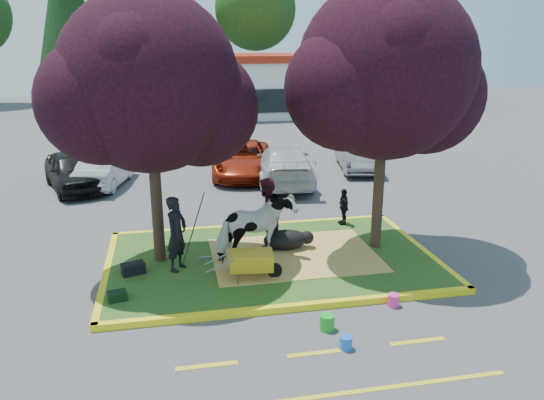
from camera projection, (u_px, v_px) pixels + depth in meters
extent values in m
plane|color=#424244|center=(272.00, 262.00, 13.64)|extent=(90.00, 90.00, 0.00)
cube|color=#234917|center=(272.00, 260.00, 13.62)|extent=(8.00, 5.00, 0.15)
cube|color=yellow|center=(295.00, 307.00, 11.20)|extent=(8.30, 0.16, 0.15)
cube|color=yellow|center=(255.00, 226.00, 16.04)|extent=(8.30, 0.16, 0.15)
cube|color=yellow|center=(107.00, 273.00, 12.85)|extent=(0.16, 5.30, 0.15)
cube|color=yellow|center=(419.00, 248.00, 14.39)|extent=(0.16, 5.30, 0.15)
cube|color=#DEB05B|center=(294.00, 255.00, 13.71)|extent=(4.20, 3.00, 0.01)
cylinder|color=black|center=(156.00, 193.00, 12.93)|extent=(0.28, 0.28, 3.53)
sphere|color=black|center=(149.00, 82.00, 12.16)|extent=(4.20, 4.20, 4.20)
sphere|color=black|center=(200.00, 107.00, 12.75)|extent=(2.86, 2.86, 2.86)
sphere|color=black|center=(101.00, 101.00, 11.79)|extent=(2.86, 2.86, 2.86)
cylinder|color=black|center=(379.00, 180.00, 13.79)|extent=(0.28, 0.28, 3.70)
sphere|color=black|center=(386.00, 70.00, 12.98)|extent=(4.40, 4.40, 4.40)
sphere|color=black|center=(425.00, 96.00, 13.59)|extent=(2.99, 2.99, 2.99)
sphere|color=black|center=(346.00, 89.00, 12.61)|extent=(2.99, 2.99, 2.99)
cube|color=yellow|center=(207.00, 366.00, 9.32)|extent=(1.10, 0.12, 0.01)
cube|color=yellow|center=(316.00, 353.00, 9.70)|extent=(1.10, 0.12, 0.01)
cube|color=yellow|center=(418.00, 341.00, 10.08)|extent=(1.10, 0.12, 0.01)
cube|color=yellow|center=(337.00, 394.00, 8.58)|extent=(6.00, 0.10, 0.01)
cube|color=silver|center=(225.00, 88.00, 39.69)|extent=(20.00, 8.00, 4.00)
cube|color=maroon|center=(224.00, 58.00, 39.06)|extent=(20.40, 8.40, 0.50)
cube|color=black|center=(231.00, 102.00, 36.07)|extent=(19.00, 0.10, 1.60)
cylinder|color=black|center=(75.00, 82.00, 45.89)|extent=(0.44, 0.44, 3.92)
cylinder|color=black|center=(169.00, 84.00, 48.92)|extent=(0.44, 0.44, 3.08)
sphere|color=#143811|center=(165.00, 23.00, 47.38)|extent=(6.16, 6.16, 6.16)
cylinder|color=black|center=(256.00, 80.00, 49.41)|extent=(0.44, 0.44, 3.64)
sphere|color=#143811|center=(255.00, 9.00, 47.59)|extent=(7.28, 7.28, 7.28)
cylinder|color=black|center=(336.00, 79.00, 51.40)|extent=(0.44, 0.44, 3.50)
cone|color=black|center=(338.00, 14.00, 49.65)|extent=(5.00, 5.00, 10.62)
cylinder|color=black|center=(417.00, 80.00, 52.01)|extent=(0.44, 0.44, 3.22)
sphere|color=#143811|center=(422.00, 21.00, 50.40)|extent=(6.44, 6.44, 6.44)
imported|color=silver|center=(256.00, 228.00, 13.17)|extent=(2.21, 1.63, 1.70)
ellipsoid|color=black|center=(286.00, 240.00, 14.06)|extent=(1.35, 1.02, 0.52)
imported|color=black|center=(177.00, 234.00, 12.62)|extent=(0.73, 0.80, 1.83)
imported|color=#471420|center=(266.00, 212.00, 14.08)|extent=(1.07, 1.15, 1.89)
imported|color=black|center=(343.00, 206.00, 15.87)|extent=(0.29, 0.65, 1.10)
cylinder|color=black|center=(274.00, 270.00, 12.38)|extent=(0.36, 0.11, 0.36)
cylinder|color=slate|center=(238.00, 280.00, 12.02)|extent=(0.04, 0.04, 0.26)
cylinder|color=slate|center=(235.00, 272.00, 12.43)|extent=(0.04, 0.04, 0.26)
cube|color=#C29316|center=(251.00, 260.00, 12.19)|extent=(1.06, 0.71, 0.40)
cylinder|color=slate|center=(220.00, 266.00, 11.84)|extent=(0.65, 0.11, 0.33)
cylinder|color=slate|center=(218.00, 258.00, 12.25)|extent=(0.65, 0.11, 0.33)
cube|color=black|center=(133.00, 269.00, 12.58)|extent=(0.60, 0.44, 0.27)
cube|color=black|center=(117.00, 296.00, 11.31)|extent=(0.44, 0.33, 0.21)
cylinder|color=green|center=(327.00, 322.00, 10.44)|extent=(0.36, 0.36, 0.32)
cylinder|color=#F63695|center=(393.00, 300.00, 11.37)|extent=(0.33, 0.33, 0.27)
cylinder|color=blue|center=(346.00, 343.00, 9.80)|extent=(0.27, 0.27, 0.26)
imported|color=black|center=(73.00, 170.00, 20.11)|extent=(3.00, 4.56, 1.44)
imported|color=#A1A4A9|center=(106.00, 170.00, 20.57)|extent=(2.13, 4.02, 1.26)
imported|color=maroon|center=(243.00, 159.00, 22.17)|extent=(3.12, 5.34, 1.40)
imported|color=silver|center=(284.00, 165.00, 20.93)|extent=(2.74, 5.41, 1.50)
imported|color=slate|center=(358.00, 153.00, 23.24)|extent=(2.36, 4.62, 1.45)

